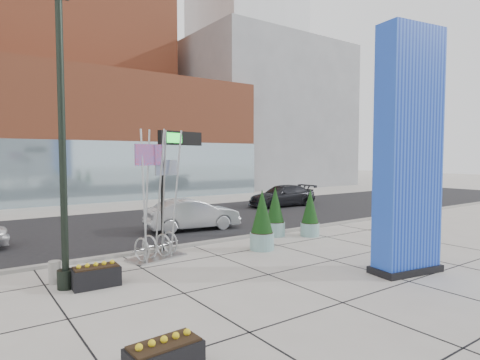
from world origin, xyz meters
TOP-DOWN VIEW (x-y plane):
  - ground at (0.00, 0.00)m, footprint 160.00×160.00m
  - street_asphalt at (0.00, 10.00)m, footprint 80.00×12.00m
  - curb_edge at (0.00, 4.00)m, footprint 80.00×0.30m
  - tower_podium at (1.00, 27.00)m, footprint 34.00×10.00m
  - tower_glass_front at (1.00, 22.20)m, footprint 34.00×0.60m
  - building_grey_parking at (26.00, 32.00)m, footprint 20.00×18.00m
  - building_pale_office at (36.00, 48.00)m, footprint 16.00×16.00m
  - blue_pylon at (4.80, -3.37)m, footprint 2.49×1.41m
  - lamp_post at (-4.55, 1.33)m, footprint 0.57×0.47m
  - public_art_sculpture at (-1.03, 3.00)m, footprint 2.29×1.53m
  - concrete_bollard at (-4.71, 2.00)m, footprint 0.34×0.34m
  - overhead_street_sign at (0.37, 3.77)m, footprint 2.21×0.82m
  - round_planter_east at (6.53, 2.64)m, footprint 0.88×0.88m
  - round_planter_mid at (5.20, 3.60)m, footprint 0.93×0.93m
  - round_planter_west at (2.97, 1.80)m, footprint 0.98×0.98m
  - box_planter_north at (-3.80, 0.99)m, footprint 1.33×0.71m
  - box_planter_south at (-4.20, -4.50)m, footprint 1.31×0.71m
  - car_silver_mid at (2.76, 7.19)m, footprint 4.94×2.29m
  - car_dark_east at (12.87, 11.78)m, footprint 5.47×2.42m

SIDE VIEW (x-z plane):
  - ground at x=0.00m, z-range 0.00..0.00m
  - street_asphalt at x=0.00m, z-range 0.00..0.02m
  - curb_edge at x=0.00m, z-range 0.00..0.12m
  - box_planter_south at x=-4.20m, z-range -0.03..0.68m
  - box_planter_north at x=-3.80m, z-range -0.03..0.69m
  - concrete_bollard at x=-4.71m, z-range 0.00..0.67m
  - car_dark_east at x=12.87m, z-range 0.00..1.56m
  - car_silver_mid at x=2.76m, z-range 0.00..1.57m
  - round_planter_east at x=6.53m, z-range -0.06..2.14m
  - round_planter_mid at x=5.20m, z-range -0.06..2.27m
  - round_planter_west at x=2.97m, z-range -0.07..2.38m
  - public_art_sculpture at x=-1.03m, z-range -1.13..3.63m
  - tower_glass_front at x=1.00m, z-range 0.00..5.00m
  - lamp_post at x=-4.55m, z-range -0.78..7.85m
  - blue_pylon at x=4.80m, z-range -0.13..7.70m
  - overhead_street_sign at x=0.37m, z-range 1.71..6.48m
  - tower_podium at x=1.00m, z-range 0.00..11.00m
  - building_grey_parking at x=26.00m, z-range 0.00..18.00m
  - building_pale_office at x=36.00m, z-range 0.00..55.00m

